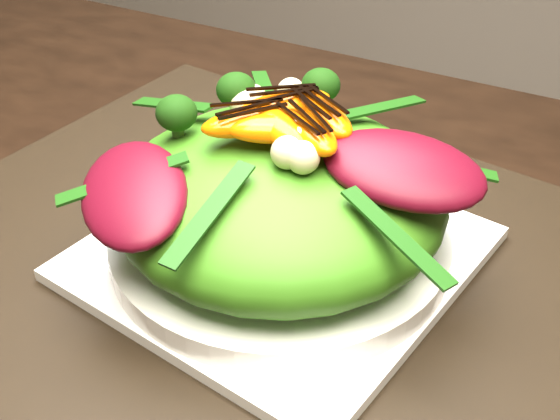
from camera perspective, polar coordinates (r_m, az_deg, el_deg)
The scene contains 9 objects.
placemat at distance 0.51m, azimuth -0.00°, elevation -3.88°, with size 0.51×0.39×0.00m, color black.
plate_base at distance 0.50m, azimuth -0.00°, elevation -3.32°, with size 0.23×0.23×0.01m, color white.
salad_bowl at distance 0.49m, azimuth -0.00°, elevation -2.19°, with size 0.22×0.22×0.02m, color white.
lettuce_mound at distance 0.47m, azimuth -0.00°, elevation 1.09°, with size 0.21×0.21×0.08m, color #3F7B17.
radicchio_leaf at distance 0.44m, azimuth 9.46°, elevation 3.06°, with size 0.10×0.06×0.02m, color #460713.
orange_segment at distance 0.47m, azimuth 0.68°, elevation 7.46°, with size 0.06×0.03×0.02m, color #FF5A04.
broccoli_floret at distance 0.50m, azimuth -5.98°, elevation 8.87°, with size 0.04×0.04×0.04m, color black.
macadamia_nut at distance 0.41m, azimuth 0.16°, elevation 1.64°, with size 0.02×0.02×0.02m, color beige.
balsamic_drizzle at distance 0.47m, azimuth 0.69°, elevation 8.41°, with size 0.05×0.00×0.00m, color black.
Camera 1 is at (0.47, -0.23, 1.07)m, focal length 48.00 mm.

